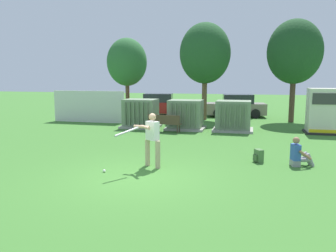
% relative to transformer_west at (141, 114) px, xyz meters
% --- Properties ---
extents(ground_plane, '(96.00, 96.00, 0.00)m').
position_rel_transformer_west_xyz_m(ground_plane, '(2.97, -9.16, -0.79)').
color(ground_plane, '#3D752D').
extents(fence_panel, '(4.80, 0.12, 2.00)m').
position_rel_transformer_west_xyz_m(fence_panel, '(-3.94, 1.34, 0.21)').
color(fence_panel, silver).
rests_on(fence_panel, ground).
extents(transformer_west, '(2.10, 1.70, 1.62)m').
position_rel_transformer_west_xyz_m(transformer_west, '(0.00, 0.00, 0.00)').
color(transformer_west, '#9E9B93').
rests_on(transformer_west, ground).
extents(transformer_mid_west, '(2.10, 1.70, 1.62)m').
position_rel_transformer_west_xyz_m(transformer_mid_west, '(2.61, -0.04, 0.00)').
color(transformer_mid_west, '#9E9B93').
rests_on(transformer_mid_west, ground).
extents(transformer_mid_east, '(2.10, 1.70, 1.62)m').
position_rel_transformer_west_xyz_m(transformer_mid_east, '(5.19, 0.04, 0.00)').
color(transformer_mid_east, '#9E9B93').
rests_on(transformer_mid_east, ground).
extents(generator_enclosure, '(1.60, 1.40, 2.30)m').
position_rel_transformer_west_xyz_m(generator_enclosure, '(9.62, 0.34, 0.35)').
color(generator_enclosure, '#262626').
rests_on(generator_enclosure, ground).
extents(park_bench, '(1.84, 0.70, 0.92)m').
position_rel_transformer_west_xyz_m(park_bench, '(1.72, -1.23, -0.25)').
color(park_bench, '#4C3828').
rests_on(park_bench, ground).
extents(batter, '(1.06, 1.50, 1.74)m').
position_rel_transformer_west_xyz_m(batter, '(3.04, -8.01, 0.19)').
color(batter, tan).
rests_on(batter, ground).
extents(sports_ball, '(0.09, 0.09, 0.09)m').
position_rel_transformer_west_xyz_m(sports_ball, '(1.82, -8.92, -0.74)').
color(sports_ball, white).
rests_on(sports_ball, ground).
extents(seated_spectator, '(0.78, 0.63, 0.96)m').
position_rel_transformer_west_xyz_m(seated_spectator, '(7.64, -6.71, -0.41)').
color(seated_spectator, gray).
rests_on(seated_spectator, ground).
extents(backpack, '(0.36, 0.38, 0.44)m').
position_rel_transformer_west_xyz_m(backpack, '(6.39, -6.51, -0.57)').
color(backpack, '#4C723F').
rests_on(backpack, ground).
extents(tree_left, '(3.03, 3.03, 5.78)m').
position_rel_transformer_west_xyz_m(tree_left, '(-3.16, 6.25, 3.18)').
color(tree_left, brown).
rests_on(tree_left, ground).
extents(tree_center_left, '(3.35, 3.35, 6.41)m').
position_rel_transformer_west_xyz_m(tree_center_left, '(3.02, 4.45, 3.61)').
color(tree_center_left, brown).
rests_on(tree_center_left, ground).
extents(tree_center_right, '(3.36, 3.36, 6.42)m').
position_rel_transformer_west_xyz_m(tree_center_right, '(8.62, 4.54, 3.62)').
color(tree_center_right, '#4C3828').
rests_on(tree_center_right, ground).
extents(parked_car_leftmost, '(4.40, 2.36, 1.62)m').
position_rel_transformer_west_xyz_m(parked_car_leftmost, '(-0.89, 6.51, -0.04)').
color(parked_car_leftmost, maroon).
rests_on(parked_car_leftmost, ground).
extents(parked_car_left_of_center, '(4.40, 2.35, 1.62)m').
position_rel_transformer_west_xyz_m(parked_car_left_of_center, '(5.05, 6.71, -0.04)').
color(parked_car_left_of_center, gray).
rests_on(parked_car_left_of_center, ground).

